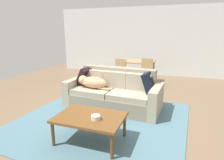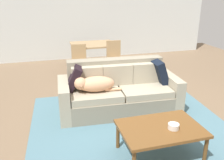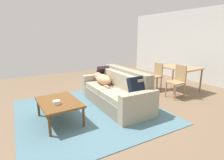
% 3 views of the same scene
% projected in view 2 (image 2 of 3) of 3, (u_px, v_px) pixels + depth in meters
% --- Properties ---
extents(ground_plane, '(10.00, 10.00, 0.00)m').
position_uv_depth(ground_plane, '(132.00, 109.00, 4.68)').
color(ground_plane, '#776048').
extents(back_partition, '(8.00, 0.12, 2.70)m').
position_uv_depth(back_partition, '(90.00, 15.00, 7.83)').
color(back_partition, silver).
rests_on(back_partition, ground).
extents(area_rug, '(3.40, 3.31, 0.01)m').
position_uv_depth(area_rug, '(132.00, 129.00, 3.99)').
color(area_rug, slate).
rests_on(area_rug, ground).
extents(couch, '(2.21, 1.05, 0.91)m').
position_uv_depth(couch, '(118.00, 92.00, 4.56)').
color(couch, gray).
rests_on(couch, ground).
extents(dog_on_left_cushion, '(0.80, 0.35, 0.28)m').
position_uv_depth(dog_on_left_cushion, '(94.00, 84.00, 4.22)').
color(dog_on_left_cushion, tan).
rests_on(dog_on_left_cushion, couch).
extents(throw_pillow_by_left_arm, '(0.37, 0.48, 0.45)m').
position_uv_depth(throw_pillow_by_left_arm, '(74.00, 78.00, 4.34)').
color(throw_pillow_by_left_arm, black).
rests_on(throw_pillow_by_left_arm, couch).
extents(throw_pillow_by_right_arm, '(0.30, 0.46, 0.47)m').
position_uv_depth(throw_pillow_by_right_arm, '(159.00, 72.00, 4.66)').
color(throw_pillow_by_right_arm, black).
rests_on(throw_pillow_by_right_arm, couch).
extents(coffee_table, '(1.06, 0.73, 0.44)m').
position_uv_depth(coffee_table, '(160.00, 130.00, 3.22)').
color(coffee_table, brown).
rests_on(coffee_table, ground).
extents(bowl_on_coffee_table, '(0.14, 0.14, 0.07)m').
position_uv_depth(bowl_on_coffee_table, '(174.00, 126.00, 3.16)').
color(bowl_on_coffee_table, silver).
rests_on(bowl_on_coffee_table, coffee_table).
extents(dining_table, '(1.15, 0.90, 0.77)m').
position_uv_depth(dining_table, '(93.00, 47.00, 6.60)').
color(dining_table, '#A6845A').
rests_on(dining_table, ground).
extents(dining_chair_near_left, '(0.43, 0.43, 0.87)m').
position_uv_depth(dining_chair_near_left, '(79.00, 60.00, 6.05)').
color(dining_chair_near_left, '#A6845A').
rests_on(dining_chair_near_left, ground).
extents(dining_chair_near_right, '(0.43, 0.43, 0.93)m').
position_uv_depth(dining_chair_near_right, '(114.00, 58.00, 6.22)').
color(dining_chair_near_right, '#A6845A').
rests_on(dining_chair_near_right, ground).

